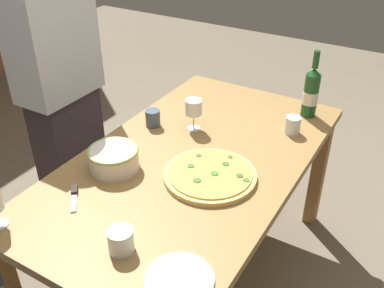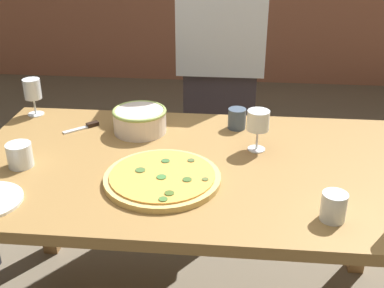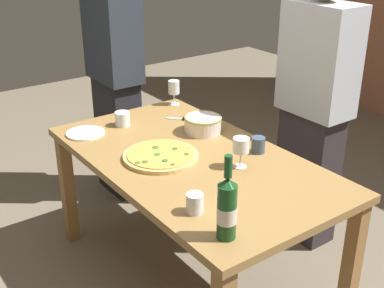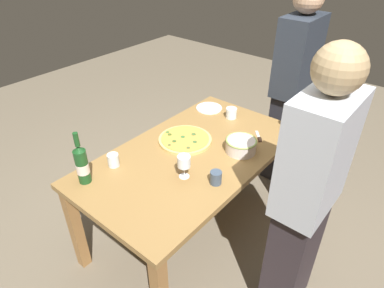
% 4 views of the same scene
% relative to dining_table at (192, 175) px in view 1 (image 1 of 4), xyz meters
% --- Properties ---
extents(ground_plane, '(8.00, 8.00, 0.00)m').
position_rel_dining_table_xyz_m(ground_plane, '(0.00, 0.00, -0.66)').
color(ground_plane, '#6E6250').
extents(dining_table, '(1.60, 0.90, 0.75)m').
position_rel_dining_table_xyz_m(dining_table, '(0.00, 0.00, 0.00)').
color(dining_table, olive).
rests_on(dining_table, ground).
extents(pizza, '(0.38, 0.38, 0.03)m').
position_rel_dining_table_xyz_m(pizza, '(-0.08, -0.14, 0.11)').
color(pizza, '#E0BB69').
rests_on(pizza, dining_table).
extents(serving_bowl, '(0.21, 0.21, 0.09)m').
position_rel_dining_table_xyz_m(serving_bowl, '(-0.23, 0.24, 0.14)').
color(serving_bowl, silver).
rests_on(serving_bowl, dining_table).
extents(wine_bottle, '(0.08, 0.08, 0.34)m').
position_rel_dining_table_xyz_m(wine_bottle, '(0.65, -0.31, 0.22)').
color(wine_bottle, '#19491F').
rests_on(wine_bottle, dining_table).
extents(wine_glass_by_bottle, '(0.08, 0.08, 0.15)m').
position_rel_dining_table_xyz_m(wine_glass_by_bottle, '(0.23, 0.13, 0.20)').
color(wine_glass_by_bottle, white).
rests_on(wine_glass_by_bottle, dining_table).
extents(cup_amber, '(0.07, 0.07, 0.08)m').
position_rel_dining_table_xyz_m(cup_amber, '(0.15, 0.31, 0.13)').
color(cup_amber, '#3F4F63').
rests_on(cup_amber, dining_table).
extents(cup_ceramic, '(0.09, 0.09, 0.08)m').
position_rel_dining_table_xyz_m(cup_ceramic, '(-0.59, -0.08, 0.13)').
color(cup_ceramic, white).
rests_on(cup_ceramic, dining_table).
extents(cup_spare, '(0.07, 0.07, 0.09)m').
position_rel_dining_table_xyz_m(cup_spare, '(0.43, -0.30, 0.14)').
color(cup_spare, white).
rests_on(cup_spare, dining_table).
extents(side_plate, '(0.22, 0.22, 0.01)m').
position_rel_dining_table_xyz_m(side_plate, '(-0.60, -0.31, 0.10)').
color(side_plate, white).
rests_on(side_plate, dining_table).
extents(pizza_knife, '(0.13, 0.12, 0.02)m').
position_rel_dining_table_xyz_m(pizza_knife, '(-0.46, 0.26, 0.10)').
color(pizza_knife, silver).
rests_on(pizza_knife, dining_table).
extents(person_guest_left, '(0.42, 0.24, 1.69)m').
position_rel_dining_table_xyz_m(person_guest_left, '(0.06, 0.83, 0.20)').
color(person_guest_left, '#30282D').
rests_on(person_guest_left, ground).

